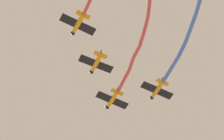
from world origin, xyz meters
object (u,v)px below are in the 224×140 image
at_px(airplane_right_wing, 157,90).
at_px(airplane_left_wing, 96,63).
at_px(airplane_lead, 112,100).
at_px(airplane_slot, 78,24).

bearing_deg(airplane_right_wing, airplane_left_wing, 90.82).
height_order(airplane_lead, airplane_right_wing, airplane_right_wing).
xyz_separation_m(airplane_lead, airplane_right_wing, (-8.34, -3.78, 0.30)).
xyz_separation_m(airplane_right_wing, airplane_slot, (2.57, 21.15, -0.60)).
distance_m(airplane_lead, airplane_left_wing, 9.15).
distance_m(airplane_left_wing, airplane_slot, 9.16).
bearing_deg(airplane_lead, airplane_slot, 132.16).
height_order(airplane_right_wing, airplane_slot, airplane_right_wing).
bearing_deg(airplane_lead, airplane_right_wing, -131.81).
bearing_deg(airplane_left_wing, airplane_lead, -44.72).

